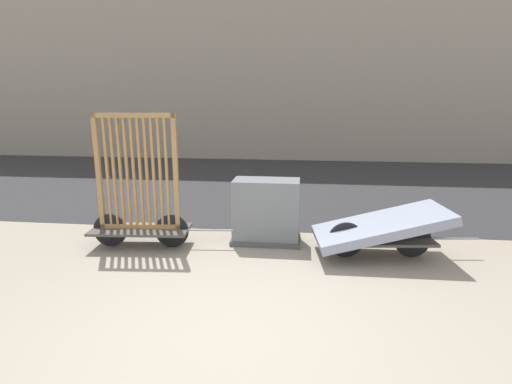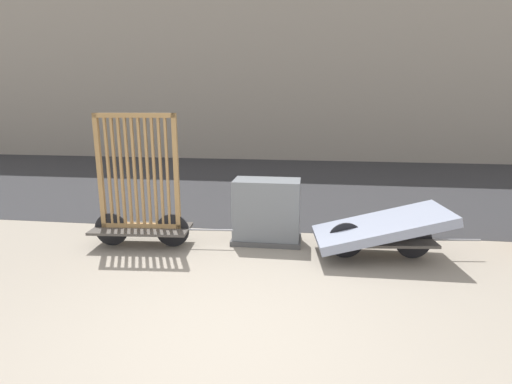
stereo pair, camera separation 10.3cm
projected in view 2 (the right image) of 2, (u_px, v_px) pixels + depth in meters
name	position (u px, v px, depth m)	size (l,w,h in m)	color
ground_plane	(226.00, 333.00, 3.98)	(60.00, 60.00, 0.00)	gray
road_strip	(281.00, 182.00, 11.28)	(56.00, 8.67, 0.01)	#2D2D30
building_facade	(295.00, 27.00, 16.22)	(48.00, 4.00, 10.39)	#9E9384
bike_cart_with_bedframe	(140.00, 201.00, 6.22)	(2.24, 0.77, 2.09)	#4C4742
bike_cart_with_mattress	(381.00, 229.00, 5.80)	(2.44, 1.20, 0.77)	#4C4742
utility_cabinet	(267.00, 214.00, 6.45)	(1.11, 0.61, 1.04)	#4C4C4C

